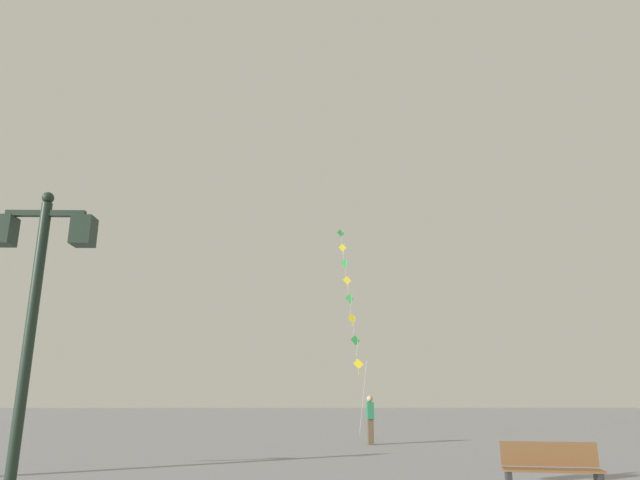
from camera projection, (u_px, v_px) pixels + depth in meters
ground_plane at (300, 448)px, 19.06m from camera, size 160.00×160.00×0.00m
twin_lantern_lamp_post at (36, 287)px, 7.57m from camera, size 1.36×0.28×4.38m
kite_train at (350, 303)px, 27.85m from camera, size 0.79×8.68×10.95m
kite_flyer at (370, 418)px, 20.81m from camera, size 0.26×0.61×1.71m
park_bench at (552, 470)px, 9.67m from camera, size 1.66×0.75×0.89m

